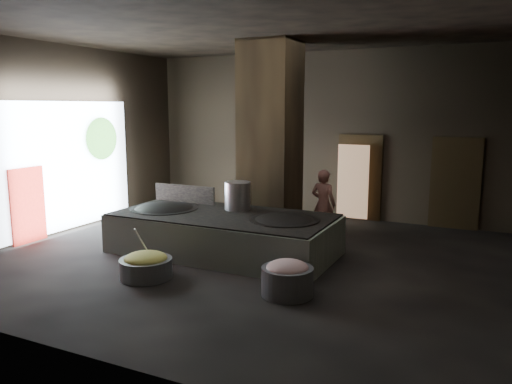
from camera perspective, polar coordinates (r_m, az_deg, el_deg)
The scene contains 27 objects.
floor at distance 10.25m, azimuth -1.22°, elevation -7.71°, with size 10.00×9.00×0.10m, color black.
ceiling at distance 9.90m, azimuth -1.32°, elevation 18.60°, with size 10.00×9.00×0.10m, color black.
back_wall at distance 14.01m, azimuth 7.23°, elevation 6.50°, with size 10.00×0.10×4.50m, color black.
front_wall at distance 6.13m, azimuth -20.89°, elevation 1.84°, with size 10.00×0.10×4.50m, color black.
left_wall at distance 12.90m, azimuth -21.81°, elevation 5.61°, with size 0.10×9.00×4.50m, color black.
pillar at distance 11.65m, azimuth 1.65°, elevation 5.93°, with size 1.20×1.20×4.50m, color black.
hearth_platform at distance 10.45m, azimuth -3.75°, elevation -4.83°, with size 4.59×2.19×0.80m, color beige.
platform_cap at distance 10.35m, azimuth -3.78°, elevation -2.60°, with size 4.49×2.16×0.03m, color black.
wok_left at distance 11.10m, azimuth -10.44°, elevation -2.25°, with size 1.45×1.45×0.40m, color black.
wok_left_rim at distance 11.08m, azimuth -10.45°, elevation -1.90°, with size 1.48×1.48×0.05m, color black.
wok_right at distance 9.84m, azimuth 3.26°, elevation -3.65°, with size 1.35×1.35×0.38m, color black.
wok_right_rim at distance 9.82m, azimuth 3.26°, elevation -3.25°, with size 1.38×1.38×0.05m, color black.
stock_pot at distance 10.74m, azimuth -2.12°, elevation -0.42°, with size 0.56×0.56×0.60m, color #B4B6BD.
splash_guard at distance 11.69m, azimuth -8.19°, elevation -0.19°, with size 1.60×0.06×0.40m, color black.
cook at distance 11.55m, azimuth 7.70°, elevation -1.41°, with size 0.59×0.38×1.62m, color #92564A.
veg_basin at distance 9.23m, azimuth -12.45°, elevation -8.49°, with size 0.94×0.94×0.35m, color slate.
veg_fill at distance 9.18m, azimuth -12.50°, elevation -7.43°, with size 0.77×0.77×0.24m, color #7EA44F.
ladle at distance 9.33m, azimuth -12.70°, elevation -5.89°, with size 0.03×0.03×0.74m, color #B4B6BD.
meat_basin at distance 8.22m, azimuth 3.60°, elevation -10.14°, with size 0.85×0.85×0.46m, color slate.
meat_fill at distance 8.15m, azimuth 3.62°, elevation -8.70°, with size 0.70×0.70×0.27m, color #B66D6D.
doorway_near at distance 13.70m, azimuth 11.76°, elevation 1.46°, with size 1.18×0.08×2.38m, color black.
doorway_near_glow at distance 13.52m, azimuth 11.01°, elevation 1.16°, with size 0.83×0.04×1.97m, color #8C6647.
doorway_far at distance 13.34m, azimuth 21.81°, elevation 0.74°, with size 1.18×0.08×2.38m, color black.
doorway_far_glow at distance 13.56m, azimuth 20.67°, elevation 0.73°, with size 0.77×0.04×1.81m, color #8C6647.
left_opening at distance 13.02m, azimuth -20.68°, elevation 2.83°, with size 0.04×4.20×3.10m, color white.
pavilion_sliver at distance 12.22m, azimuth -24.63°, elevation -1.40°, with size 0.05×0.90×1.70m, color maroon.
tree_silhouette at distance 13.68m, azimuth -17.21°, elevation 5.85°, with size 0.28×1.10×1.10m, color #194714.
Camera 1 is at (4.42, -8.72, 3.02)m, focal length 35.00 mm.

